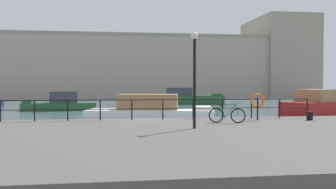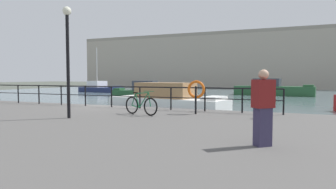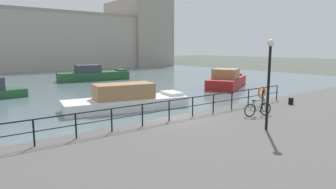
{
  "view_description": "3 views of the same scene",
  "coord_description": "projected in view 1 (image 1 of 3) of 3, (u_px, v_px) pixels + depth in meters",
  "views": [
    {
      "loc": [
        -1.66,
        -20.27,
        2.71
      ],
      "look_at": [
        1.85,
        4.28,
        1.96
      ],
      "focal_mm": 39.73,
      "sensor_mm": 36.0,
      "label": 1
    },
    {
      "loc": [
        9.3,
        -13.5,
        2.3
      ],
      "look_at": [
        1.91,
        4.23,
        1.19
      ],
      "focal_mm": 31.53,
      "sensor_mm": 36.0,
      "label": 2
    },
    {
      "loc": [
        -10.04,
        -12.49,
        4.52
      ],
      "look_at": [
        2.08,
        3.0,
        1.41
      ],
      "focal_mm": 31.75,
      "sensor_mm": 36.0,
      "label": 3
    }
  ],
  "objects": [
    {
      "name": "harbor_building",
      "position": [
        153.0,
        67.0,
        76.13
      ],
      "size": [
        76.95,
        17.42,
        16.39
      ],
      "color": "#A89E8E",
      "rests_on": "ground_plane"
    },
    {
      "name": "mooring_bollard",
      "position": [
        310.0,
        116.0,
        19.32
      ],
      "size": [
        0.32,
        0.32,
        0.44
      ],
      "primitive_type": "cylinder",
      "color": "black",
      "rests_on": "quay_promenade"
    },
    {
      "name": "quay_railing",
      "position": [
        100.0,
        106.0,
        19.25
      ],
      "size": [
        23.02,
        0.07,
        1.08
      ],
      "color": "black",
      "rests_on": "quay_promenade"
    },
    {
      "name": "quay_promenade",
      "position": [
        160.0,
        145.0,
        13.93
      ],
      "size": [
        56.0,
        13.0,
        0.79
      ],
      "primitive_type": "cube",
      "color": "#565451",
      "rests_on": "ground_plane"
    },
    {
      "name": "moored_white_yacht",
      "position": [
        185.0,
        98.0,
        47.57
      ],
      "size": [
        9.85,
        3.62,
        2.16
      ],
      "rotation": [
        0.0,
        0.0,
        -0.11
      ],
      "color": "#23512D",
      "rests_on": "water_basin"
    },
    {
      "name": "moored_small_launch",
      "position": [
        151.0,
        111.0,
        26.93
      ],
      "size": [
        9.46,
        4.53,
        1.91
      ],
      "rotation": [
        0.0,
        0.0,
        -0.2
      ],
      "color": "white",
      "rests_on": "water_basin"
    },
    {
      "name": "parked_bicycle",
      "position": [
        227.0,
        115.0,
        17.96
      ],
      "size": [
        1.72,
        0.55,
        0.98
      ],
      "rotation": [
        0.0,
        0.0,
        -0.28
      ],
      "color": "black",
      "rests_on": "quay_promenade"
    },
    {
      "name": "water_basin",
      "position": [
        127.0,
        103.0,
        50.26
      ],
      "size": [
        80.0,
        60.0,
        0.01
      ],
      "primitive_type": "cube",
      "color": "slate",
      "rests_on": "ground_plane"
    },
    {
      "name": "moored_green_narrowboat",
      "position": [
        60.0,
        104.0,
        36.89
      ],
      "size": [
        7.26,
        2.59,
        1.9
      ],
      "rotation": [
        0.0,
        0.0,
        3.21
      ],
      "color": "#23512D",
      "rests_on": "water_basin"
    },
    {
      "name": "ground_plane",
      "position": [
        146.0,
        133.0,
        20.38
      ],
      "size": [
        240.0,
        240.0,
        0.0
      ],
      "primitive_type": "plane",
      "color": "#4C5147"
    },
    {
      "name": "life_ring_stand",
      "position": [
        257.0,
        101.0,
        19.34
      ],
      "size": [
        0.75,
        0.16,
        1.4
      ],
      "color": "black",
      "rests_on": "quay_promenade"
    },
    {
      "name": "quay_lamp_post",
      "position": [
        194.0,
        66.0,
        15.72
      ],
      "size": [
        0.32,
        0.32,
        4.1
      ],
      "color": "black",
      "rests_on": "quay_promenade"
    },
    {
      "name": "moored_cabin_cruiser",
      "position": [
        320.0,
        105.0,
        32.58
      ],
      "size": [
        8.46,
        6.44,
        2.17
      ],
      "rotation": [
        0.0,
        0.0,
        0.5
      ],
      "color": "maroon",
      "rests_on": "water_basin"
    }
  ]
}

